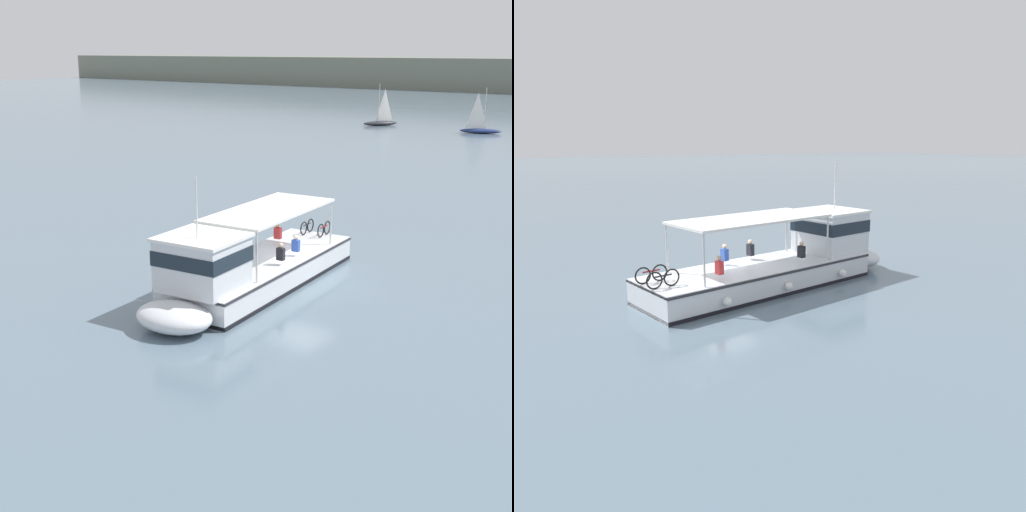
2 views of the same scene
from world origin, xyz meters
The scene contains 4 objects.
ground_plane centered at (0.00, 0.00, 0.00)m, with size 400.00×400.00×0.00m, color slate.
ferry_main centered at (-0.89, -2.82, 1.02)m, with size 4.89×13.03×5.32m.
sailboat_horizon_west centered at (-16.72, 59.44, 0.54)m, with size 4.98×3.09×5.40m.
sailboat_off_stern centered at (-30.58, 60.00, 0.54)m, with size 3.85×4.76×5.40m.
Camera 1 is at (16.93, -23.66, 9.63)m, focal length 49.84 mm.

